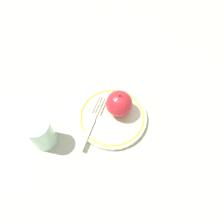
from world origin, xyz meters
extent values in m
plane|color=#ACAE93|center=(0.00, 0.00, 0.00)|extent=(2.00, 2.00, 0.00)
cylinder|color=beige|center=(0.01, 0.02, 0.01)|extent=(0.19, 0.19, 0.01)
torus|color=gold|center=(0.01, 0.02, 0.01)|extent=(0.18, 0.18, 0.01)
sphere|color=red|center=(-0.01, 0.01, 0.05)|extent=(0.07, 0.07, 0.07)
cylinder|color=brown|center=(-0.01, 0.01, 0.09)|extent=(0.00, 0.00, 0.01)
cube|color=silver|center=(0.10, 0.04, 0.02)|extent=(0.07, 0.08, 0.00)
cube|color=silver|center=(0.06, 0.00, 0.02)|extent=(0.02, 0.02, 0.00)
cube|color=silver|center=(0.02, -0.02, 0.02)|extent=(0.04, 0.05, 0.00)
cube|color=silver|center=(0.03, -0.03, 0.02)|extent=(0.04, 0.05, 0.00)
cube|color=silver|center=(0.04, -0.03, 0.02)|extent=(0.04, 0.05, 0.00)
cube|color=silver|center=(0.04, -0.04, 0.02)|extent=(0.04, 0.05, 0.00)
cylinder|color=silver|center=(0.20, 0.01, 0.05)|extent=(0.06, 0.06, 0.09)
camera|label=1|loc=(0.13, 0.28, 0.54)|focal=35.00mm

